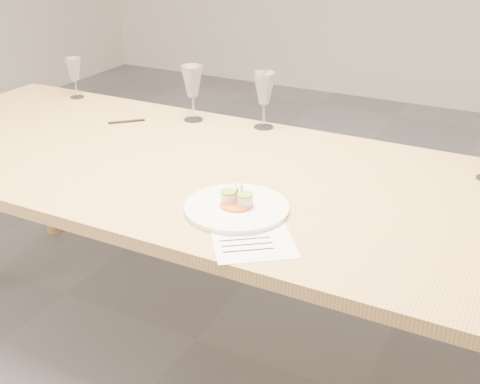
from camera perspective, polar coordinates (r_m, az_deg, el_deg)
The scene contains 8 objects.
ground at distance 2.43m, azimuth -4.22°, elevation -13.74°, with size 7.00×7.00×0.00m, color slate.
dining_table at distance 2.06m, azimuth -4.82°, elevation 1.07°, with size 2.40×1.00×0.75m.
dinner_plate at distance 1.71m, azimuth -0.30°, elevation -1.42°, with size 0.30×0.30×0.08m.
recipe_sheet at distance 1.59m, azimuth 1.04°, elevation -4.13°, with size 0.32×0.33×0.00m.
ballpoint_pen at distance 2.46m, azimuth -10.69°, elevation 6.61°, with size 0.11×0.11×0.01m.
wine_glass_0 at distance 2.81m, azimuth -15.47°, elevation 11.07°, with size 0.07×0.07×0.18m.
wine_glass_1 at distance 2.41m, azimuth -4.55°, elevation 10.32°, with size 0.09×0.09×0.22m.
wine_glass_2 at distance 2.32m, azimuth 2.31°, elevation 9.69°, with size 0.09×0.09×0.22m.
Camera 1 is at (1.01, -1.58, 1.54)m, focal length 45.00 mm.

